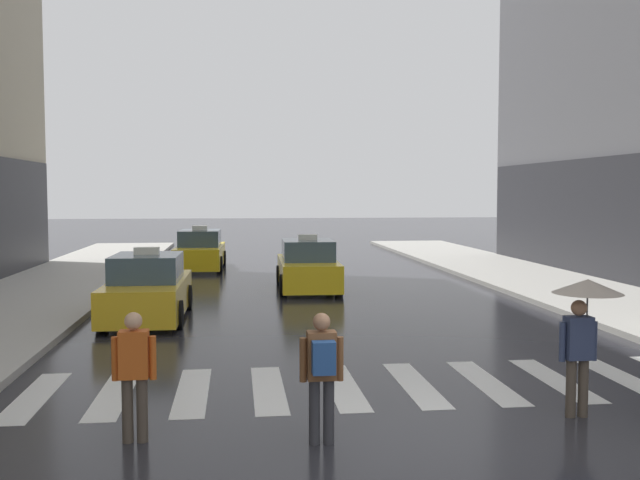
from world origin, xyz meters
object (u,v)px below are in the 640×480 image
at_px(pedestrian_with_umbrella, 584,310).
at_px(pedestrian_with_backpack, 322,368).
at_px(taxi_lead, 148,290).
at_px(taxi_third, 200,252).
at_px(taxi_second, 308,267).
at_px(pedestrian_plain_coat, 134,369).

relative_size(pedestrian_with_umbrella, pedestrian_with_backpack, 1.18).
height_order(taxi_lead, taxi_third, same).
xyz_separation_m(taxi_lead, taxi_third, (0.73, 11.41, 0.00)).
distance_m(taxi_lead, taxi_second, 6.62).
relative_size(taxi_third, pedestrian_plain_coat, 2.78).
bearing_deg(pedestrian_with_backpack, taxi_lead, 109.26).
height_order(taxi_lead, pedestrian_with_umbrella, pedestrian_with_umbrella).
relative_size(taxi_third, pedestrian_with_umbrella, 2.37).
bearing_deg(taxi_second, pedestrian_with_backpack, -95.11).
distance_m(taxi_lead, pedestrian_plain_coat, 8.91).
xyz_separation_m(taxi_lead, pedestrian_with_umbrella, (6.98, -8.56, 0.79)).
bearing_deg(taxi_lead, pedestrian_with_backpack, -70.74).
height_order(taxi_third, pedestrian_with_umbrella, pedestrian_with_umbrella).
distance_m(pedestrian_with_umbrella, pedestrian_with_backpack, 3.85).
bearing_deg(taxi_lead, pedestrian_with_umbrella, -50.82).
relative_size(taxi_second, taxi_third, 1.00).
height_order(taxi_second, pedestrian_with_backpack, taxi_second).
bearing_deg(pedestrian_plain_coat, taxi_second, 75.37).
relative_size(taxi_second, pedestrian_with_umbrella, 2.36).
xyz_separation_m(taxi_second, taxi_third, (-3.76, 6.54, 0.00)).
bearing_deg(taxi_lead, pedestrian_plain_coat, -84.19).
relative_size(pedestrian_with_backpack, pedestrian_plain_coat, 1.00).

